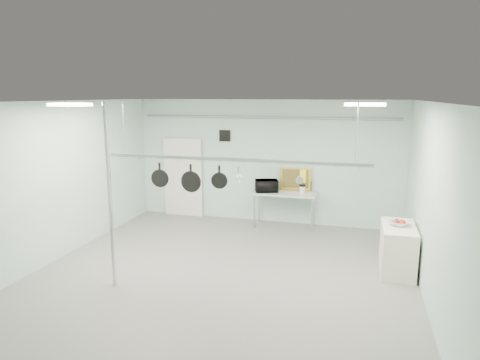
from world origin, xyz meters
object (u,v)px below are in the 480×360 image
(chrome_pole, at_px, (110,197))
(skillet_mid, at_px, (191,178))
(pot_rack, at_px, (232,158))
(skillet_left, at_px, (160,175))
(prep_table, at_px, (285,195))
(skillet_right, at_px, (219,177))
(microwave, at_px, (267,186))
(fruit_bowl, at_px, (399,223))
(coffee_canister, at_px, (302,190))
(side_cabinet, at_px, (398,249))

(chrome_pole, height_order, skillet_mid, chrome_pole)
(pot_rack, xyz_separation_m, skillet_left, (-1.40, 0.00, -0.38))
(prep_table, relative_size, skillet_right, 3.95)
(microwave, bearing_deg, skillet_right, 66.43)
(microwave, height_order, fruit_bowl, microwave)
(prep_table, xyz_separation_m, fruit_bowl, (2.54, -2.16, 0.11))
(prep_table, xyz_separation_m, coffee_canister, (0.43, -0.02, 0.16))
(side_cabinet, bearing_deg, skillet_right, -160.93)
(skillet_left, bearing_deg, fruit_bowl, 8.75)
(prep_table, xyz_separation_m, skillet_left, (-1.80, -3.30, 1.02))
(coffee_canister, bearing_deg, prep_table, 177.74)
(fruit_bowl, bearing_deg, skillet_mid, -162.99)
(side_cabinet, height_order, skillet_right, skillet_right)
(prep_table, bearing_deg, skillet_mid, -109.65)
(chrome_pole, xyz_separation_m, side_cabinet, (4.85, 2.00, -1.15))
(prep_table, xyz_separation_m, side_cabinet, (2.55, -2.20, -0.38))
(chrome_pole, xyz_separation_m, pot_rack, (1.90, 0.90, 0.63))
(coffee_canister, bearing_deg, microwave, -176.42)
(prep_table, xyz_separation_m, skillet_mid, (-1.18, -3.30, 0.99))
(skillet_mid, bearing_deg, chrome_pole, -139.03)
(microwave, height_order, coffee_canister, microwave)
(prep_table, relative_size, coffee_canister, 8.77)
(prep_table, distance_m, side_cabinet, 3.39)
(prep_table, height_order, skillet_right, skillet_right)
(prep_table, xyz_separation_m, microwave, (-0.46, -0.07, 0.23))
(prep_table, bearing_deg, coffee_canister, -2.26)
(chrome_pole, bearing_deg, skillet_mid, 38.74)
(side_cabinet, bearing_deg, prep_table, 139.21)
(skillet_left, distance_m, skillet_right, 1.17)
(side_cabinet, height_order, skillet_mid, skillet_mid)
(pot_rack, bearing_deg, fruit_bowl, 21.15)
(skillet_left, bearing_deg, microwave, 61.50)
(skillet_mid, relative_size, skillet_right, 1.30)
(prep_table, distance_m, coffee_canister, 0.46)
(microwave, bearing_deg, skillet_left, 46.97)
(coffee_canister, distance_m, fruit_bowl, 3.01)
(side_cabinet, distance_m, coffee_canister, 3.09)
(prep_table, xyz_separation_m, skillet_right, (-0.63, -3.30, 1.05))
(side_cabinet, relative_size, skillet_left, 2.57)
(chrome_pole, xyz_separation_m, skillet_mid, (1.12, 0.90, 0.22))
(microwave, height_order, skillet_mid, skillet_mid)
(coffee_canister, bearing_deg, skillet_mid, -116.16)
(chrome_pole, height_order, pot_rack, chrome_pole)
(skillet_left, bearing_deg, pot_rack, -5.95)
(chrome_pole, relative_size, side_cabinet, 2.67)
(skillet_mid, bearing_deg, fruit_bowl, 19.24)
(coffee_canister, relative_size, fruit_bowl, 0.50)
(pot_rack, height_order, coffee_canister, pot_rack)
(microwave, distance_m, skillet_right, 3.34)
(coffee_canister, distance_m, skillet_left, 4.06)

